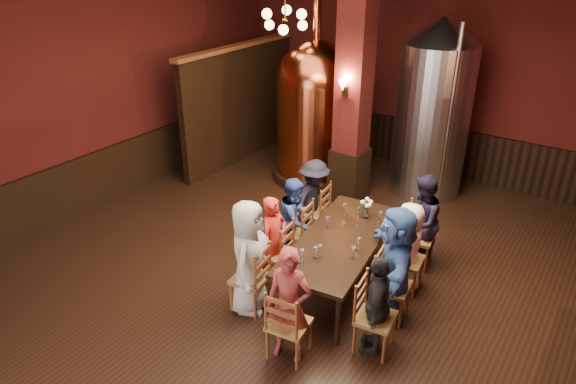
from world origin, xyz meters
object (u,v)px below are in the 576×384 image
Objects in this scene: person_0 at (249,257)px; person_1 at (274,240)px; rose_vase at (366,205)px; dining_table at (340,242)px; copper_kettle at (315,110)px; steel_vessel at (433,109)px; person_2 at (295,219)px.

person_1 is (-0.09, 0.66, -0.12)m from person_0.
rose_vase is (0.71, 1.81, 0.17)m from person_0.
copper_kettle is (-2.22, 2.85, 0.73)m from dining_table.
dining_table is 1.61× the size of person_0.
copper_kettle is (-1.51, 3.96, 0.64)m from person_0.
person_1 is at bearing -99.03° from steel_vessel.
copper_kettle is at bearing 119.96° from dining_table.
dining_table is 1.91× the size of person_1.
person_1 is at bearing 177.13° from person_2.
steel_vessel is at bearing -6.67° from person_1.
dining_table is 0.76m from rose_vase.
rose_vase is (0.89, 0.50, 0.29)m from person_2.
dining_table is 3.69m from copper_kettle.
copper_kettle reaches higher than person_2.
steel_vessel is at bearing 93.23° from rose_vase.
person_2 is at bearing 10.24° from person_1.
person_2 is at bearing -63.30° from copper_kettle.
dining_table is at bearing -114.09° from person_2.
rose_vase reaches higher than dining_table.
person_0 is at bearing 177.13° from person_2.
steel_vessel is at bearing 19.67° from copper_kettle.
rose_vase is at bearing -43.99° from copper_kettle.
dining_table is 8.05× the size of rose_vase.
person_1 is 4.20m from steel_vessel.
person_2 is at bearing -102.21° from steel_vessel.
person_1 is 0.66m from person_2.
person_1 is 0.34× the size of copper_kettle.
steel_vessel is 10.35× the size of rose_vase.
person_1 reaches higher than rose_vase.
person_0 is at bearing -130.36° from dining_table.
person_2 reaches higher than person_1.
rose_vase is at bearing -71.68° from person_2.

